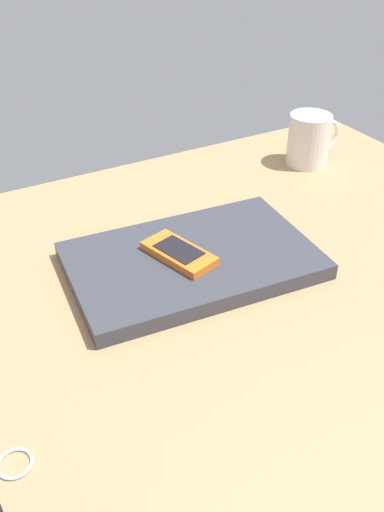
# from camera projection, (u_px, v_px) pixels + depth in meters

# --- Properties ---
(desk_surface) EXTENTS (1.20, 0.80, 0.03)m
(desk_surface) POSITION_uv_depth(u_px,v_px,m) (187.00, 296.00, 0.77)
(desk_surface) COLOR #9E7751
(desk_surface) RESTS_ON ground
(laptop_closed) EXTENTS (0.37, 0.25, 0.02)m
(laptop_closed) POSITION_uv_depth(u_px,v_px,m) (192.00, 261.00, 0.79)
(laptop_closed) COLOR #33353D
(laptop_closed) RESTS_ON desk_surface
(cell_phone_on_laptop) EXTENTS (0.08, 0.12, 0.01)m
(cell_phone_on_laptop) POSITION_uv_depth(u_px,v_px,m) (179.00, 253.00, 0.78)
(cell_phone_on_laptop) COLOR orange
(cell_phone_on_laptop) RESTS_ON laptop_closed
(key_ring) EXTENTS (0.04, 0.04, 0.00)m
(key_ring) POSITION_uv_depth(u_px,v_px,m) (15.00, 464.00, 0.53)
(key_ring) COLOR silver
(key_ring) RESTS_ON desk_surface
(coffee_mug) EXTENTS (0.12, 0.08, 0.10)m
(coffee_mug) POSITION_uv_depth(u_px,v_px,m) (309.00, 140.00, 1.06)
(coffee_mug) COLOR silver
(coffee_mug) RESTS_ON desk_surface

